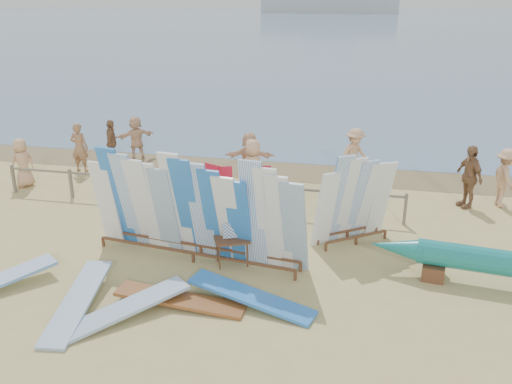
% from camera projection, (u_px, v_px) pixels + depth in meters
% --- Properties ---
extents(ground, '(160.00, 160.00, 0.00)m').
position_uv_depth(ground, '(156.00, 251.00, 13.29)').
color(ground, tan).
rests_on(ground, ground).
extents(ocean, '(320.00, 240.00, 0.02)m').
position_uv_depth(ocean, '(359.00, 20.00, 130.69)').
color(ocean, slate).
rests_on(ocean, ground).
extents(wet_sand_strip, '(40.00, 2.60, 0.01)m').
position_uv_depth(wet_sand_strip, '(231.00, 166.00, 19.90)').
color(wet_sand_strip, olive).
rests_on(wet_sand_strip, ground).
extents(fence, '(12.08, 0.08, 0.90)m').
position_uv_depth(fence, '(194.00, 187.00, 15.83)').
color(fence, '#706755').
rests_on(fence, ground).
extents(main_surfboard_rack, '(5.38, 1.40, 2.67)m').
position_uv_depth(main_surfboard_rack, '(195.00, 212.00, 12.52)').
color(main_surfboard_rack, brown).
rests_on(main_surfboard_rack, ground).
extents(side_surfboard_rack, '(2.01, 1.68, 2.42)m').
position_uv_depth(side_surfboard_rack, '(354.00, 202.00, 13.43)').
color(side_surfboard_rack, brown).
rests_on(side_surfboard_rack, ground).
extents(vendor_table, '(0.94, 0.82, 1.04)m').
position_uv_depth(vendor_table, '(232.00, 251.00, 12.54)').
color(vendor_table, brown).
rests_on(vendor_table, ground).
extents(flat_board_a, '(0.93, 2.74, 0.41)m').
position_uv_depth(flat_board_a, '(79.00, 310.00, 10.82)').
color(flat_board_a, '#7CA0C6').
rests_on(flat_board_a, ground).
extents(flat_board_b, '(2.19, 2.40, 0.36)m').
position_uv_depth(flat_board_b, '(124.00, 317.00, 10.59)').
color(flat_board_b, '#7CA0C6').
rests_on(flat_board_b, ground).
extents(flat_board_c, '(2.71, 0.64, 0.23)m').
position_uv_depth(flat_board_c, '(181.00, 304.00, 11.02)').
color(flat_board_c, brown).
rests_on(flat_board_c, ground).
extents(flat_board_d, '(2.75, 1.19, 0.38)m').
position_uv_depth(flat_board_d, '(251.00, 305.00, 11.01)').
color(flat_board_d, blue).
rests_on(flat_board_d, ground).
extents(beach_chair_left, '(0.83, 0.84, 0.98)m').
position_uv_depth(beach_chair_left, '(206.00, 187.00, 16.83)').
color(beach_chair_left, '#B41329').
rests_on(beach_chair_left, ground).
extents(beach_chair_right, '(0.74, 0.75, 0.91)m').
position_uv_depth(beach_chair_right, '(224.00, 189.00, 16.80)').
color(beach_chair_right, '#B41329').
rests_on(beach_chair_right, ground).
extents(stroller, '(0.68, 0.81, 0.94)m').
position_uv_depth(stroller, '(266.00, 186.00, 16.68)').
color(stroller, '#B41329').
rests_on(stroller, ground).
extents(beachgoer_5, '(1.70, 0.76, 1.77)m').
position_uv_depth(beachgoer_5, '(249.00, 158.00, 17.72)').
color(beachgoer_5, beige).
rests_on(beachgoer_5, ground).
extents(beachgoer_extra_1, '(0.72, 1.07, 1.68)m').
position_uv_depth(beachgoer_extra_1, '(112.00, 143.00, 19.75)').
color(beachgoer_extra_1, '#8C6042').
rests_on(beachgoer_extra_1, ground).
extents(beachgoer_extra_0, '(0.70, 1.22, 1.77)m').
position_uv_depth(beachgoer_extra_0, '(505.00, 178.00, 15.82)').
color(beachgoer_extra_0, tan).
rests_on(beachgoer_extra_0, ground).
extents(beachgoer_0, '(0.70, 0.87, 1.61)m').
position_uv_depth(beachgoer_0, '(22.00, 163.00, 17.53)').
color(beachgoer_0, tan).
rests_on(beachgoer_0, ground).
extents(beachgoer_1, '(0.64, 0.35, 1.76)m').
position_uv_depth(beachgoer_1, '(79.00, 148.00, 18.98)').
color(beachgoer_1, '#8C6042').
rests_on(beachgoer_1, ground).
extents(beachgoer_6, '(0.60, 0.97, 1.84)m').
position_uv_depth(beachgoer_6, '(253.00, 169.00, 16.57)').
color(beachgoer_6, tan).
rests_on(beachgoer_6, ground).
extents(beachgoer_11, '(1.44, 1.43, 1.65)m').
position_uv_depth(beachgoer_11, '(136.00, 138.00, 20.51)').
color(beachgoer_11, beige).
rests_on(beachgoer_11, ground).
extents(beachgoer_9, '(1.13, 1.17, 1.79)m').
position_uv_depth(beachgoer_9, '(354.00, 155.00, 18.08)').
color(beachgoer_9, tan).
rests_on(beachgoer_9, ground).
extents(beachgoer_10, '(0.92, 1.20, 1.88)m').
position_uv_depth(beachgoer_10, '(469.00, 176.00, 15.78)').
color(beachgoer_10, '#8C6042').
rests_on(beachgoer_10, ground).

